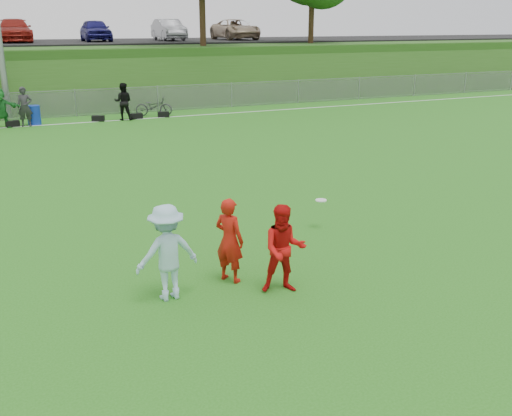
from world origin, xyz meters
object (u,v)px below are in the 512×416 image
player_blue (167,253)px  recycling_bin (34,115)px  player_red_center (284,249)px  player_red_left (229,240)px  frisbee (321,200)px  bicycle (154,106)px

player_blue → recycling_bin: size_ratio=1.89×
player_red_center → player_blue: bearing=-177.6°
player_blue → player_red_left: bearing=-173.6°
frisbee → recycling_bin: bearing=106.5°
frisbee → bicycle: (0.52, 17.02, -0.18)m
frisbee → recycling_bin: size_ratio=0.29×
frisbee → bicycle: bicycle is taller
player_blue → recycling_bin: (-1.00, 18.61, -0.38)m
player_red_left → bicycle: (3.30, 18.72, -0.29)m
player_red_left → player_blue: size_ratio=0.94×
player_blue → frisbee: (3.93, 1.92, -0.16)m
player_red_left → frisbee: bearing=-92.9°
frisbee → bicycle: size_ratio=0.14×
player_red_center → player_blue: size_ratio=0.95×
player_red_center → frisbee: player_red_center is taller
player_red_center → player_red_left: bearing=150.4°
frisbee → bicycle: 17.03m
player_red_left → player_red_center: 1.01m
bicycle → player_blue: bearing=-173.1°
bicycle → player_red_left: bearing=-169.9°
player_red_left → player_blue: player_blue is taller
player_red_center → recycling_bin: player_red_center is taller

